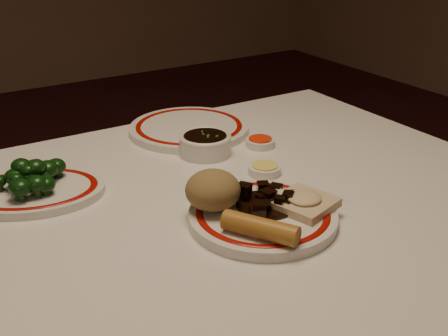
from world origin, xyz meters
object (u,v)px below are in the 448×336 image
at_px(rice_mound, 213,190).
at_px(soy_bowl, 205,145).
at_px(fried_wonton, 304,202).
at_px(main_plate, 263,216).
at_px(broccoli_plate, 33,191).
at_px(broccoli_pile, 32,176).
at_px(dining_table, 208,251).
at_px(spring_roll, 260,228).
at_px(stirfry_heap, 268,200).

bearing_deg(rice_mound, soy_bowl, 62.69).
bearing_deg(fried_wonton, main_plate, 162.04).
relative_size(main_plate, broccoli_plate, 1.06).
bearing_deg(rice_mound, broccoli_pile, 134.61).
bearing_deg(fried_wonton, soy_bowl, 90.89).
relative_size(dining_table, soy_bowl, 11.21).
xyz_separation_m(dining_table, main_plate, (0.05, -0.09, 0.10)).
relative_size(spring_roll, fried_wonton, 1.05).
relative_size(main_plate, stirfry_heap, 3.16).
relative_size(rice_mound, stirfry_heap, 0.90).
bearing_deg(fried_wonton, dining_table, 135.10).
xyz_separation_m(fried_wonton, broccoli_plate, (-0.36, 0.31, -0.02)).
bearing_deg(soy_bowl, broccoli_plate, -179.41).
distance_m(dining_table, stirfry_heap, 0.16).
bearing_deg(broccoli_pile, spring_roll, -55.19).
height_order(dining_table, broccoli_plate, broccoli_plate).
relative_size(rice_mound, broccoli_pile, 0.68).
bearing_deg(spring_roll, main_plate, 19.96).
xyz_separation_m(stirfry_heap, soy_bowl, (0.04, 0.28, -0.01)).
bearing_deg(broccoli_pile, fried_wonton, -40.87).
height_order(spring_roll, broccoli_plate, spring_roll).
bearing_deg(stirfry_heap, broccoli_plate, 138.57).
height_order(stirfry_heap, broccoli_plate, stirfry_heap).
relative_size(dining_table, broccoli_plate, 3.97).
bearing_deg(broccoli_pile, stirfry_heap, -41.50).
height_order(main_plate, soy_bowl, soy_bowl).
distance_m(rice_mound, spring_roll, 0.12).
bearing_deg(spring_roll, stirfry_heap, 16.55).
distance_m(main_plate, soy_bowl, 0.30).
height_order(dining_table, rice_mound, rice_mound).
relative_size(fried_wonton, broccoli_pile, 0.84).
bearing_deg(fried_wonton, stirfry_heap, 143.49).
relative_size(rice_mound, broccoli_plate, 0.30).
xyz_separation_m(rice_mound, fried_wonton, (0.13, -0.08, -0.02)).
height_order(main_plate, stirfry_heap, stirfry_heap).
xyz_separation_m(spring_roll, stirfry_heap, (0.07, 0.07, -0.00)).
bearing_deg(rice_mound, fried_wonton, -30.91).
relative_size(dining_table, fried_wonton, 10.63).
height_order(broccoli_plate, broccoli_pile, broccoli_pile).
distance_m(fried_wonton, soy_bowl, 0.32).
distance_m(fried_wonton, broccoli_plate, 0.48).
distance_m(rice_mound, fried_wonton, 0.15).
xyz_separation_m(spring_roll, broccoli_pile, (-0.24, 0.35, 0.01)).
relative_size(rice_mound, spring_roll, 0.77).
distance_m(rice_mound, stirfry_heap, 0.09).
distance_m(broccoli_plate, broccoli_pile, 0.03).
height_order(rice_mound, soy_bowl, rice_mound).
bearing_deg(broccoli_plate, soy_bowl, 0.59).
height_order(rice_mound, broccoli_pile, rice_mound).
xyz_separation_m(fried_wonton, stirfry_heap, (-0.05, 0.04, 0.00)).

